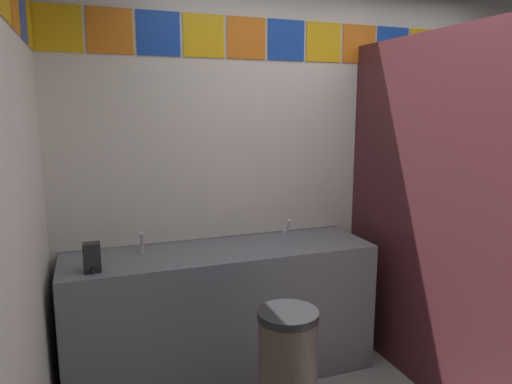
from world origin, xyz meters
TOP-DOWN VIEW (x-y plane):
  - wall_back at (-0.00, 1.49)m, footprint 3.65×0.09m
  - vanity_counter at (-0.82, 1.18)m, footprint 1.90×0.55m
  - faucet_left at (-1.30, 1.27)m, footprint 0.04×0.10m
  - faucet_right at (-0.34, 1.27)m, footprint 0.04×0.10m
  - soap_dispenser at (-1.58, 1.02)m, footprint 0.09×0.09m
  - stall_divider at (0.45, 0.42)m, footprint 0.92×1.54m
  - toilet at (0.90, 0.99)m, footprint 0.39×0.49m
  - trash_bin at (-0.71, 0.41)m, footprint 0.30×0.30m

SIDE VIEW (x-z plane):
  - toilet at x=0.90m, z-range -0.07..0.67m
  - trash_bin at x=-0.71m, z-range 0.00..0.74m
  - vanity_counter at x=-0.82m, z-range 0.01..0.85m
  - faucet_left at x=-1.30m, z-range 0.82..0.96m
  - faucet_right at x=-0.34m, z-range 0.82..0.96m
  - soap_dispenser at x=-1.58m, z-range 0.84..1.00m
  - stall_divider at x=0.45m, z-range 0.00..2.13m
  - wall_back at x=0.00m, z-range 0.01..2.74m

